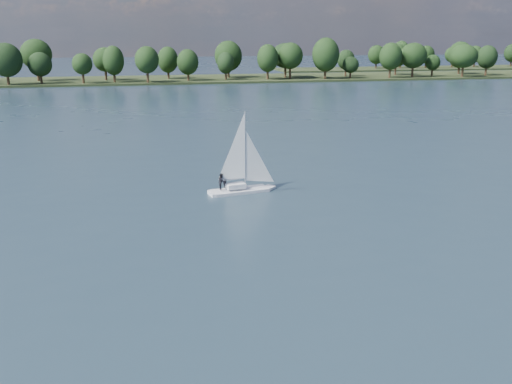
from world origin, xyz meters
TOP-DOWN VIEW (x-y plane):
  - ground at (0.00, 100.00)m, footprint 700.00×700.00m
  - far_shore at (0.00, 212.00)m, footprint 660.00×40.00m
  - far_shore_back at (160.00, 260.00)m, footprint 220.00×30.00m
  - sailboat at (-10.29, 47.91)m, footprint 7.54×3.33m
  - treeline at (3.92, 207.84)m, footprint 562.56×73.34m

SIDE VIEW (x-z plane):
  - ground at x=0.00m, z-range 0.00..0.00m
  - far_shore at x=0.00m, z-range -0.75..0.75m
  - far_shore_back at x=160.00m, z-range -0.70..0.70m
  - sailboat at x=-10.29m, z-range -2.12..7.48m
  - treeline at x=3.92m, z-range -0.91..17.14m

